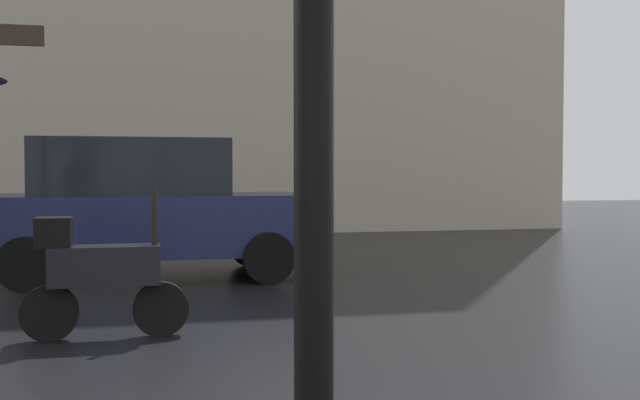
% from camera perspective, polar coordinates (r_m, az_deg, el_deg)
% --- Properties ---
extents(parked_scooter, '(1.34, 0.32, 1.23)m').
position_cam_1_polar(parked_scooter, '(6.40, -16.48, -5.32)').
color(parked_scooter, black).
rests_on(parked_scooter, ground).
extents(parked_car_left, '(4.34, 1.92, 1.79)m').
position_cam_1_polar(parked_car_left, '(9.92, -13.19, -0.55)').
color(parked_car_left, '#1E234C').
rests_on(parked_car_left, ground).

